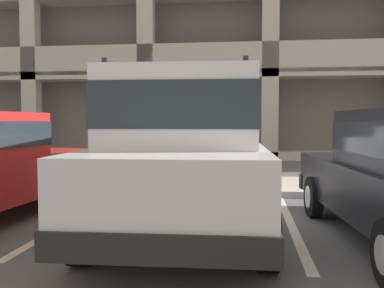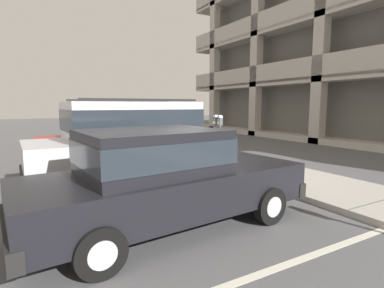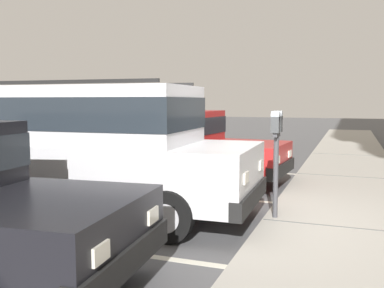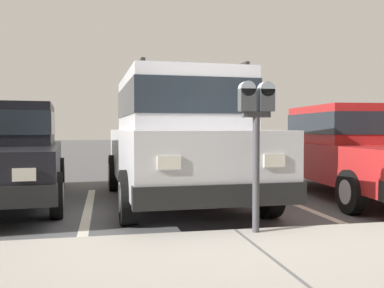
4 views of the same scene
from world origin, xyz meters
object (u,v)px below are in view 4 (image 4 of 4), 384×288
at_px(silver_suv, 177,133).
at_px(dark_hatchback, 2,150).
at_px(red_sedan, 355,148).
at_px(parking_meter_near, 256,120).

height_order(silver_suv, dark_hatchback, silver_suv).
relative_size(silver_suv, red_sedan, 1.05).
bearing_deg(parking_meter_near, red_sedan, -136.60).
xyz_separation_m(silver_suv, dark_hatchback, (2.68, -0.43, -0.27)).
relative_size(red_sedan, parking_meter_near, 3.08).
distance_m(silver_suv, red_sedan, 3.07).
bearing_deg(silver_suv, red_sedan, 176.76).
xyz_separation_m(silver_suv, parking_meter_near, (-0.35, 2.63, 0.14)).
bearing_deg(silver_suv, parking_meter_near, 95.58).
distance_m(dark_hatchback, parking_meter_near, 4.33).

